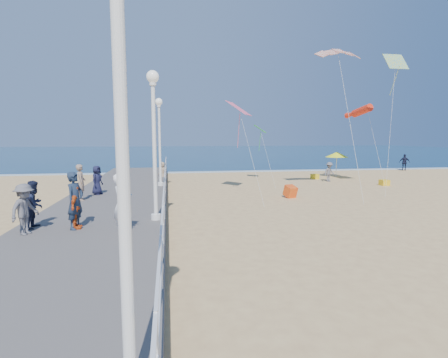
{
  "coord_description": "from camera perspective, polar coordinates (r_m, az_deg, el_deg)",
  "views": [
    {
      "loc": [
        -4.88,
        -12.76,
        3.43
      ],
      "look_at": [
        -2.5,
        2.0,
        1.6
      ],
      "focal_mm": 28.0,
      "sensor_mm": 36.0,
      "label": 1
    }
  ],
  "objects": [
    {
      "name": "spectator_0",
      "position": [
        12.42,
        -23.12,
        -3.25
      ],
      "size": [
        0.68,
        0.81,
        1.89
      ],
      "primitive_type": "imported",
      "rotation": [
        0.0,
        0.0,
        1.18
      ],
      "color": "#1C293E",
      "rests_on": "boardwalk"
    },
    {
      "name": "beach_walker_a",
      "position": [
        27.76,
        16.8,
        1.12
      ],
      "size": [
        1.09,
        0.86,
        1.49
      ],
      "primitive_type": "imported",
      "rotation": [
        0.0,
        0.0,
        0.36
      ],
      "color": "slate",
      "rests_on": "ground"
    },
    {
      "name": "spectator_7",
      "position": [
        13.23,
        -28.53,
        -3.63
      ],
      "size": [
        0.67,
        0.82,
        1.58
      ],
      "primitive_type": "imported",
      "rotation": [
        0.0,
        0.0,
        1.47
      ],
      "color": "#191F38",
      "rests_on": "boardwalk"
    },
    {
      "name": "railing",
      "position": [
        12.95,
        -9.79,
        -2.82
      ],
      "size": [
        0.05,
        42.0,
        0.55
      ],
      "color": "white",
      "rests_on": "boardwalk"
    },
    {
      "name": "kite_parafoil",
      "position": [
        22.24,
        18.23,
        19.24
      ],
      "size": [
        2.56,
        0.94,
        0.65
      ],
      "primitive_type": null,
      "rotation": [
        0.44,
        0.0,
        0.0
      ],
      "color": "red"
    },
    {
      "name": "toddler_held",
      "position": [
        11.31,
        -15.64,
        -2.3
      ],
      "size": [
        0.4,
        0.46,
        0.81
      ],
      "primitive_type": "imported",
      "rotation": [
        0.0,
        0.0,
        1.84
      ],
      "color": "#2F6AB3",
      "rests_on": "boardwalk"
    },
    {
      "name": "spectator_4",
      "position": [
        19.38,
        -20.02,
        -0.18
      ],
      "size": [
        0.72,
        0.87,
        1.52
      ],
      "primitive_type": "imported",
      "rotation": [
        0.0,
        0.0,
        1.19
      ],
      "color": "#171834",
      "rests_on": "boardwalk"
    },
    {
      "name": "lamp_post_far",
      "position": [
        21.77,
        -10.49,
        7.47
      ],
      "size": [
        0.44,
        0.44,
        5.32
      ],
      "color": "white",
      "rests_on": "boardwalk"
    },
    {
      "name": "spectator_2",
      "position": [
        12.43,
        -29.77,
        -4.31
      ],
      "size": [
        0.94,
        1.18,
        1.59
      ],
      "primitive_type": "imported",
      "rotation": [
        0.0,
        0.0,
        1.17
      ],
      "color": "slate",
      "rests_on": "boardwalk"
    },
    {
      "name": "kite_windsock",
      "position": [
        27.95,
        21.6,
        10.34
      ],
      "size": [
        1.05,
        2.95,
        1.14
      ],
      "primitive_type": "cylinder",
      "rotation": [
        1.36,
        0.0,
        0.17
      ],
      "color": "red"
    },
    {
      "name": "ground",
      "position": [
        14.09,
        11.5,
        -7.26
      ],
      "size": [
        160.0,
        160.0,
        0.0
      ],
      "primitive_type": "plane",
      "color": "#DFB774",
      "rests_on": "ground"
    },
    {
      "name": "box_kite",
      "position": [
        19.94,
        10.77,
        -2.18
      ],
      "size": [
        0.75,
        0.85,
        0.74
      ],
      "primitive_type": "cube",
      "rotation": [
        0.31,
        0.0,
        0.34
      ],
      "color": "red",
      "rests_on": "ground"
    },
    {
      "name": "beach_chair_right",
      "position": [
        29.25,
        14.6,
        0.41
      ],
      "size": [
        0.55,
        0.55,
        0.4
      ],
      "primitive_type": "cube",
      "color": "yellow",
      "rests_on": "ground"
    },
    {
      "name": "beach_walker_b",
      "position": [
        39.73,
        27.39,
        2.44
      ],
      "size": [
        1.04,
        0.84,
        1.66
      ],
      "primitive_type": "imported",
      "rotation": [
        0.0,
        0.0,
        2.6
      ],
      "color": "#171B34",
      "rests_on": "ground"
    },
    {
      "name": "spectator_6",
      "position": [
        17.87,
        -22.31,
        -0.52
      ],
      "size": [
        0.54,
        0.7,
        1.72
      ],
      "primitive_type": "imported",
      "rotation": [
        0.0,
        0.0,
        1.78
      ],
      "color": "gray",
      "rests_on": "boardwalk"
    },
    {
      "name": "kite_diamond_pink",
      "position": [
        20.88,
        2.43,
        11.45
      ],
      "size": [
        1.76,
        1.86,
        0.83
      ],
      "primitive_type": "cube",
      "rotation": [
        0.59,
        0.0,
        1.09
      ],
      "color": "#FF5D84"
    },
    {
      "name": "beach_umbrella",
      "position": [
        30.94,
        17.94,
        3.82
      ],
      "size": [
        1.9,
        1.9,
        2.14
      ],
      "color": "white",
      "rests_on": "ground"
    },
    {
      "name": "woman_holding_toddler",
      "position": [
        11.23,
        -16.43,
        -3.98
      ],
      "size": [
        0.62,
        0.79,
        1.9
      ],
      "primitive_type": "imported",
      "rotation": [
        0.0,
        0.0,
        1.84
      ],
      "color": "white",
      "rests_on": "boardwalk"
    },
    {
      "name": "kite_diamond_multi",
      "position": [
        24.82,
        26.23,
        16.83
      ],
      "size": [
        1.31,
        0.83,
        1.03
      ],
      "primitive_type": "cube",
      "rotation": [
        0.9,
        0.0,
        0.01
      ],
      "color": "#1A93E2"
    },
    {
      "name": "beach_walker_c",
      "position": [
        26.87,
        -10.03,
        1.16
      ],
      "size": [
        0.87,
        0.86,
        1.52
      ],
      "primitive_type": "imported",
      "rotation": [
        0.0,
        0.0,
        -0.77
      ],
      "color": "gray",
      "rests_on": "ground"
    },
    {
      "name": "beach_chair_left",
      "position": [
        27.03,
        24.7,
        -0.53
      ],
      "size": [
        0.55,
        0.55,
        0.4
      ],
      "primitive_type": "cube",
      "color": "yellow",
      "rests_on": "ground"
    },
    {
      "name": "surf_line",
      "position": [
        33.79,
        -0.82,
        1.19
      ],
      "size": [
        160.0,
        1.2,
        0.04
      ],
      "primitive_type": "cube",
      "color": "white",
      "rests_on": "ground"
    },
    {
      "name": "spectator_3",
      "position": [
        12.46,
        -23.09,
        -4.24
      ],
      "size": [
        0.4,
        0.87,
        1.45
      ],
      "primitive_type": "imported",
      "rotation": [
        0.0,
        0.0,
        1.62
      ],
      "color": "#D8521B",
      "rests_on": "boardwalk"
    },
    {
      "name": "boardwalk",
      "position": [
        13.42,
        -20.3,
        -7.39
      ],
      "size": [
        5.0,
        44.0,
        0.4
      ],
      "primitive_type": "cube",
      "color": "slate",
      "rests_on": "ground"
    },
    {
      "name": "ocean",
      "position": [
        77.99,
        -5.59,
        4.42
      ],
      "size": [
        160.0,
        90.0,
        0.05
      ],
      "primitive_type": "cube",
      "color": "navy",
      "rests_on": "ground"
    },
    {
      "name": "kite_diamond_green",
      "position": [
        27.07,
        5.89,
        8.14
      ],
      "size": [
        1.12,
        1.24,
        0.6
      ],
      "primitive_type": "cube",
      "rotation": [
        0.58,
        0.0,
        1.36
      ],
      "color": "green"
    },
    {
      "name": "lamp_post_mid",
      "position": [
        12.77,
        -11.37,
        7.88
      ],
      "size": [
        0.44,
        0.44,
        5.32
      ],
      "color": "white",
      "rests_on": "boardwalk"
    },
    {
      "name": "lamp_post_near",
      "position": [
        3.8,
        -16.47,
        10.22
      ],
      "size": [
        0.44,
        0.44,
        5.32
      ],
      "color": "white",
      "rests_on": "boardwalk"
    }
  ]
}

